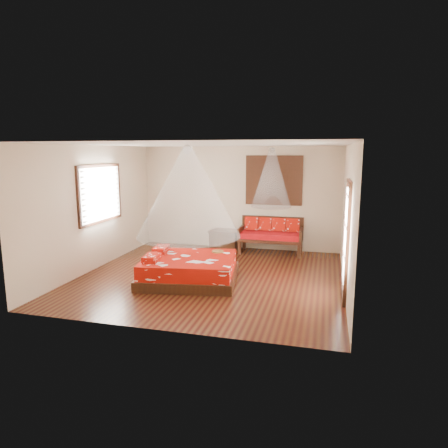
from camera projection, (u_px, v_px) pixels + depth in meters
The scene contains 10 objects.
room at pixel (211, 212), 8.38m from camera, with size 5.54×5.54×2.84m.
bed at pixel (189, 269), 8.29m from camera, with size 2.16×2.01×0.63m.
daybed at pixel (271, 234), 10.56m from camera, with size 1.66×0.74×0.94m.
storage_chest at pixel (225, 240), 10.99m from camera, with size 0.83×0.64×0.54m.
shutter_panel at pixel (274, 180), 10.64m from camera, with size 1.52×0.06×1.32m.
window_left at pixel (101, 194), 9.19m from camera, with size 0.10×1.74×1.34m.
glazed_door at pixel (346, 241), 7.19m from camera, with size 0.08×1.02×2.16m.
wine_tray at pixel (218, 250), 8.67m from camera, with size 0.25×0.25×0.21m.
mosquito_net_main at pixel (188, 192), 8.00m from camera, with size 2.12×2.12×1.80m, color white.
mosquito_net_daybed at pixel (272, 178), 10.18m from camera, with size 1.02×1.02×1.50m, color white.
Camera 1 is at (2.35, -7.95, 2.64)m, focal length 32.00 mm.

